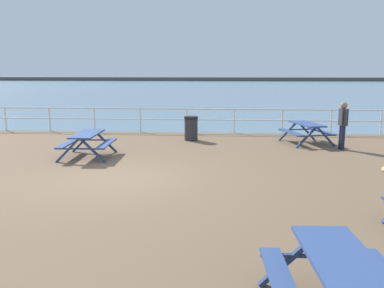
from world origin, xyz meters
The scene contains 9 objects.
ground_plane centered at (0.00, 0.00, -0.10)m, with size 30.00×24.00×0.20m, color brown.
sea_band centered at (0.00, 52.75, 0.00)m, with size 142.00×90.00×0.01m, color slate.
distant_shoreline centered at (0.00, 95.75, 0.00)m, with size 142.00×6.00×1.80m, color #4C4C47.
seaward_railing centered at (0.00, 7.75, 0.76)m, with size 23.07×0.07×1.08m.
picnic_table_near_left centered at (3.91, -5.72, 0.58)m, with size 1.62×1.87×0.80m.
picnic_table_near_right centered at (-1.66, 2.44, 0.58)m, with size 1.62×1.87×0.80m.
picnic_table_far_left centered at (5.79, 5.42, 0.58)m, with size 1.92×2.13×0.80m.
visitor centered at (6.79, 4.32, 0.95)m, with size 0.25×0.53×1.66m.
litter_bin centered at (1.39, 5.79, 0.48)m, with size 0.55×0.55×0.95m.
Camera 1 is at (2.60, -9.78, 2.74)m, focal length 37.36 mm.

